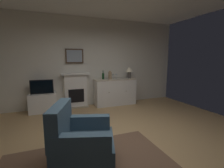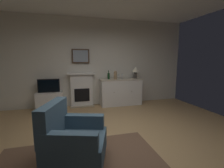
{
  "view_description": "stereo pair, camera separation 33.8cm",
  "coord_description": "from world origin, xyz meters",
  "px_view_note": "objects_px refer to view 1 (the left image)",
  "views": [
    {
      "loc": [
        -1.19,
        -2.44,
        1.51
      ],
      "look_at": [
        -0.01,
        0.69,
        1.0
      ],
      "focal_mm": 25.2,
      "sensor_mm": 36.0,
      "label": 1
    },
    {
      "loc": [
        -0.87,
        -2.55,
        1.51
      ],
      "look_at": [
        -0.01,
        0.69,
        1.0
      ],
      "focal_mm": 25.2,
      "sensor_mm": 36.0,
      "label": 2
    }
  ],
  "objects_px": {
    "sideboard_cabinet": "(115,92)",
    "framed_picture": "(74,56)",
    "fireplace_unit": "(76,90)",
    "table_lamp": "(129,70)",
    "wine_bottle": "(103,76)",
    "vase_decorative": "(110,75)",
    "wine_glass_center": "(116,75)",
    "tv_cabinet": "(43,103)",
    "tv_set": "(42,87)",
    "wine_glass_left": "(113,75)",
    "armchair": "(80,141)"
  },
  "relations": [
    {
      "from": "vase_decorative",
      "to": "tv_set",
      "type": "bearing_deg",
      "value": 178.84
    },
    {
      "from": "fireplace_unit",
      "to": "wine_glass_center",
      "type": "xyz_separation_m",
      "value": [
        1.33,
        -0.17,
        0.46
      ]
    },
    {
      "from": "vase_decorative",
      "to": "tv_set",
      "type": "xyz_separation_m",
      "value": [
        -2.06,
        0.04,
        -0.27
      ]
    },
    {
      "from": "tv_set",
      "to": "armchair",
      "type": "relative_size",
      "value": 0.62
    },
    {
      "from": "fireplace_unit",
      "to": "table_lamp",
      "type": "xyz_separation_m",
      "value": [
        1.81,
        -0.18,
        0.62
      ]
    },
    {
      "from": "fireplace_unit",
      "to": "vase_decorative",
      "type": "bearing_deg",
      "value": -11.87
    },
    {
      "from": "fireplace_unit",
      "to": "vase_decorative",
      "type": "distance_m",
      "value": 1.2
    },
    {
      "from": "table_lamp",
      "to": "wine_glass_center",
      "type": "bearing_deg",
      "value": 179.47
    },
    {
      "from": "tv_cabinet",
      "to": "fireplace_unit",
      "type": "bearing_deg",
      "value": 9.45
    },
    {
      "from": "wine_glass_left",
      "to": "wine_glass_center",
      "type": "relative_size",
      "value": 1.0
    },
    {
      "from": "wine_glass_center",
      "to": "vase_decorative",
      "type": "relative_size",
      "value": 0.59
    },
    {
      "from": "wine_glass_center",
      "to": "tv_set",
      "type": "distance_m",
      "value": 2.32
    },
    {
      "from": "wine_bottle",
      "to": "vase_decorative",
      "type": "bearing_deg",
      "value": -24.13
    },
    {
      "from": "sideboard_cabinet",
      "to": "framed_picture",
      "type": "bearing_deg",
      "value": 170.2
    },
    {
      "from": "fireplace_unit",
      "to": "vase_decorative",
      "type": "height_order",
      "value": "vase_decorative"
    },
    {
      "from": "framed_picture",
      "to": "vase_decorative",
      "type": "relative_size",
      "value": 1.96
    },
    {
      "from": "fireplace_unit",
      "to": "sideboard_cabinet",
      "type": "height_order",
      "value": "fireplace_unit"
    },
    {
      "from": "fireplace_unit",
      "to": "framed_picture",
      "type": "xyz_separation_m",
      "value": [
        0.0,
        0.05,
        1.08
      ]
    },
    {
      "from": "wine_glass_left",
      "to": "armchair",
      "type": "distance_m",
      "value": 3.25
    },
    {
      "from": "wine_glass_center",
      "to": "wine_bottle",
      "type": "bearing_deg",
      "value": 175.22
    },
    {
      "from": "wine_bottle",
      "to": "armchair",
      "type": "relative_size",
      "value": 0.29
    },
    {
      "from": "fireplace_unit",
      "to": "wine_glass_left",
      "type": "height_order",
      "value": "fireplace_unit"
    },
    {
      "from": "wine_glass_center",
      "to": "vase_decorative",
      "type": "xyz_separation_m",
      "value": [
        -0.25,
        -0.05,
        0.02
      ]
    },
    {
      "from": "tv_cabinet",
      "to": "armchair",
      "type": "bearing_deg",
      "value": -77.37
    },
    {
      "from": "framed_picture",
      "to": "tv_set",
      "type": "distance_m",
      "value": 1.33
    },
    {
      "from": "framed_picture",
      "to": "table_lamp",
      "type": "height_order",
      "value": "framed_picture"
    },
    {
      "from": "wine_bottle",
      "to": "fireplace_unit",
      "type": "bearing_deg",
      "value": 171.24
    },
    {
      "from": "wine_glass_center",
      "to": "tv_cabinet",
      "type": "bearing_deg",
      "value": 179.74
    },
    {
      "from": "wine_glass_left",
      "to": "wine_bottle",
      "type": "bearing_deg",
      "value": 173.36
    },
    {
      "from": "sideboard_cabinet",
      "to": "vase_decorative",
      "type": "bearing_deg",
      "value": -166.38
    },
    {
      "from": "fireplace_unit",
      "to": "vase_decorative",
      "type": "xyz_separation_m",
      "value": [
        1.08,
        -0.23,
        0.48
      ]
    },
    {
      "from": "sideboard_cabinet",
      "to": "tv_set",
      "type": "relative_size",
      "value": 2.27
    },
    {
      "from": "framed_picture",
      "to": "wine_bottle",
      "type": "height_order",
      "value": "framed_picture"
    },
    {
      "from": "tv_cabinet",
      "to": "wine_glass_center",
      "type": "bearing_deg",
      "value": -0.26
    },
    {
      "from": "framed_picture",
      "to": "table_lamp",
      "type": "bearing_deg",
      "value": -7.01
    },
    {
      "from": "sideboard_cabinet",
      "to": "fireplace_unit",
      "type": "bearing_deg",
      "value": 172.16
    },
    {
      "from": "wine_bottle",
      "to": "wine_glass_center",
      "type": "height_order",
      "value": "wine_bottle"
    },
    {
      "from": "sideboard_cabinet",
      "to": "table_lamp",
      "type": "relative_size",
      "value": 3.51
    },
    {
      "from": "fireplace_unit",
      "to": "tv_cabinet",
      "type": "xyz_separation_m",
      "value": [
        -0.97,
        -0.16,
        -0.27
      ]
    },
    {
      "from": "wine_glass_left",
      "to": "tv_cabinet",
      "type": "xyz_separation_m",
      "value": [
        -2.19,
        0.01,
        -0.73
      ]
    },
    {
      "from": "wine_bottle",
      "to": "tv_set",
      "type": "xyz_separation_m",
      "value": [
        -1.85,
        -0.05,
        -0.24
      ]
    },
    {
      "from": "wine_bottle",
      "to": "table_lamp",
      "type": "bearing_deg",
      "value": -2.6
    },
    {
      "from": "wine_bottle",
      "to": "armchair",
      "type": "xyz_separation_m",
      "value": [
        -1.23,
        -2.81,
        -0.61
      ]
    },
    {
      "from": "wine_glass_center",
      "to": "tv_set",
      "type": "height_order",
      "value": "wine_glass_center"
    },
    {
      "from": "wine_bottle",
      "to": "tv_cabinet",
      "type": "height_order",
      "value": "wine_bottle"
    },
    {
      "from": "table_lamp",
      "to": "tv_set",
      "type": "relative_size",
      "value": 0.65
    },
    {
      "from": "framed_picture",
      "to": "wine_bottle",
      "type": "distance_m",
      "value": 1.1
    },
    {
      "from": "wine_glass_left",
      "to": "sideboard_cabinet",
      "type": "bearing_deg",
      "value": -1.97
    },
    {
      "from": "armchair",
      "to": "tv_cabinet",
      "type": "bearing_deg",
      "value": 102.63
    },
    {
      "from": "sideboard_cabinet",
      "to": "wine_bottle",
      "type": "height_order",
      "value": "wine_bottle"
    }
  ]
}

